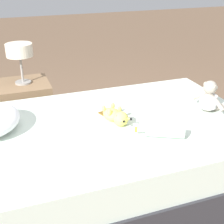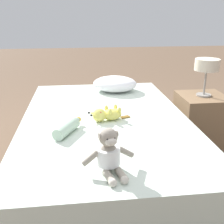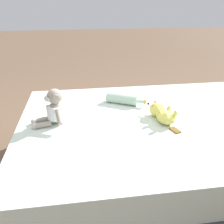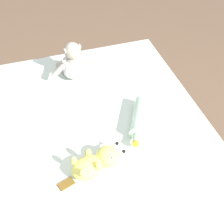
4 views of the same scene
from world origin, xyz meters
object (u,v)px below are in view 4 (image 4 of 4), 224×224
object	(u,v)px
bed	(103,209)
plush_monkey	(73,63)
glass_bottle	(140,118)
plush_yellow_creature	(96,162)

from	to	relation	value
bed	plush_monkey	xyz separation A→B (m)	(-0.05, -0.77, 0.34)
bed	glass_bottle	distance (m)	0.49
plush_monkey	glass_bottle	size ratio (longest dim) A/B	0.96
bed	glass_bottle	world-z (taller)	glass_bottle
plush_monkey	glass_bottle	world-z (taller)	plush_monkey
bed	plush_yellow_creature	distance (m)	0.30
plush_yellow_creature	glass_bottle	xyz separation A→B (m)	(-0.29, -0.21, -0.01)
bed	plush_yellow_creature	size ratio (longest dim) A/B	6.37
plush_monkey	plush_yellow_creature	world-z (taller)	plush_monkey
glass_bottle	bed	bearing A→B (deg)	44.70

